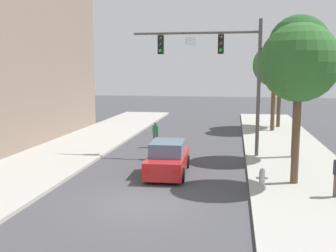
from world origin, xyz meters
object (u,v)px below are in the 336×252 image
Objects in this scene: fire_hydrant at (262,177)px; street_tree_farthest at (280,63)px; traffic_signal_mast at (222,62)px; car_lead_red at (168,159)px; street_tree_second at (299,47)px; pedestrian_crossing_road at (156,133)px; street_tree_nearest at (299,63)px; street_tree_third at (274,65)px.

fire_hydrant is 0.10× the size of street_tree_farthest.
car_lead_red is (-2.33, -4.13, -4.64)m from traffic_signal_mast.
street_tree_second reaches higher than fire_hydrant.
traffic_signal_mast is 4.57× the size of pedestrian_crossing_road.
car_lead_red is 6.54m from pedestrian_crossing_road.
fire_hydrant is at bearing -71.47° from traffic_signal_mast.
street_tree_farthest is (1.11, 17.20, 0.28)m from street_tree_nearest.
street_tree_nearest is 0.98× the size of street_tree_third.
street_tree_farthest is at bearing 72.83° from street_tree_third.
street_tree_farthest reaches higher than street_tree_third.
street_tree_third is at bearing 91.79° from street_tree_second.
street_tree_farthest is at bearing 82.05° from fire_hydrant.
street_tree_second is 11.97m from street_tree_farthest.
car_lead_red is 0.58× the size of street_tree_farthest.
street_tree_third is (6.07, 13.90, 4.55)m from car_lead_red.
street_tree_second is (8.23, -2.08, 5.24)m from pedestrian_crossing_road.
pedestrian_crossing_road is at bearing 135.64° from street_tree_nearest.
street_tree_farthest is (0.69, 2.22, 0.19)m from street_tree_third.
street_tree_third is 0.93× the size of street_tree_farthest.
traffic_signal_mast is at bearing -179.29° from street_tree_second.
fire_hydrant is at bearing -52.29° from pedestrian_crossing_road.
street_tree_third reaches higher than street_tree_nearest.
car_lead_red is 15.84m from street_tree_third.
fire_hydrant is 18.63m from street_tree_farthest.
pedestrian_crossing_road is 2.28× the size of fire_hydrant.
street_tree_nearest is at bearing -93.69° from street_tree_farthest.
street_tree_third reaches higher than fire_hydrant.
traffic_signal_mast is 1.75× the size of car_lead_red.
street_tree_second is at bearing 82.14° from street_tree_nearest.
street_tree_nearest is 14.98m from street_tree_third.
street_tree_nearest reaches higher than fire_hydrant.
street_tree_second reaches higher than street_tree_farthest.
street_tree_nearest is (7.51, -7.34, 4.27)m from pedestrian_crossing_road.
traffic_signal_mast is 1.12× the size of street_tree_nearest.
street_tree_second is at bearing -88.21° from street_tree_third.
pedestrian_crossing_road is (-1.86, 6.26, 0.19)m from car_lead_red.
car_lead_red is 5.97× the size of fire_hydrant.
traffic_signal_mast is 6.64m from car_lead_red.
street_tree_second is at bearing -14.21° from pedestrian_crossing_road.
street_tree_second is at bearing 0.71° from traffic_signal_mast.
car_lead_red is at bearing 158.67° from fire_hydrant.
street_tree_nearest is 0.91× the size of street_tree_farthest.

